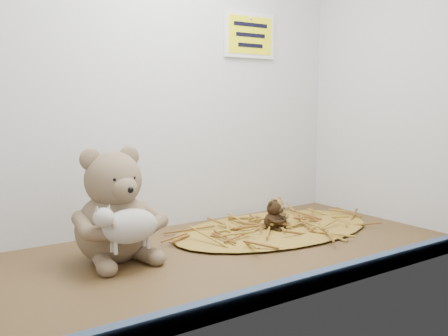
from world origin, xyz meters
TOP-DOWN VIEW (x-y plane):
  - alcove_shell at (0.00, 9.00)cm, footprint 120.40×60.20cm
  - front_rail at (0.00, -28.80)cm, footprint 119.28×2.20cm
  - straw_bed at (23.80, 9.17)cm, footprint 61.33×35.61cm
  - main_teddy at (-22.56, 9.82)cm, footprint 21.90×22.96cm
  - toy_lamb at (-22.56, 0.69)cm, footprint 15.71×9.59cm
  - mini_teddy_tan at (25.67, 10.75)cm, footprint 7.81×8.07cm
  - mini_teddy_brown at (21.93, 7.60)cm, footprint 8.79×8.97cm
  - wall_sign at (30.00, 29.40)cm, footprint 16.00×1.20cm

SIDE VIEW (x-z plane):
  - straw_bed at x=23.80cm, z-range 0.00..1.19cm
  - front_rail at x=0.00cm, z-range 0.00..3.60cm
  - mini_teddy_tan at x=25.67cm, z-range 1.19..9.08cm
  - mini_teddy_brown at x=21.93cm, z-range 1.19..9.25cm
  - toy_lamb at x=-22.56cm, z-range 4.62..14.78cm
  - main_teddy at x=-22.56cm, z-range 0.00..25.48cm
  - alcove_shell at x=0.00cm, z-range -0.20..90.20cm
  - wall_sign at x=30.00cm, z-range 49.50..60.50cm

